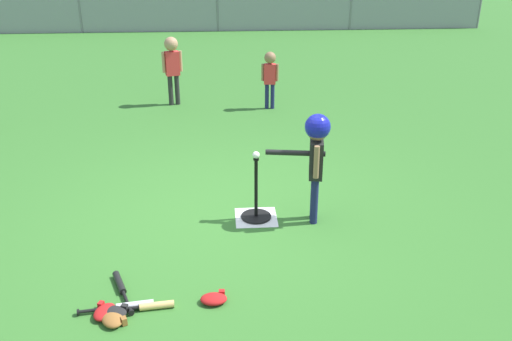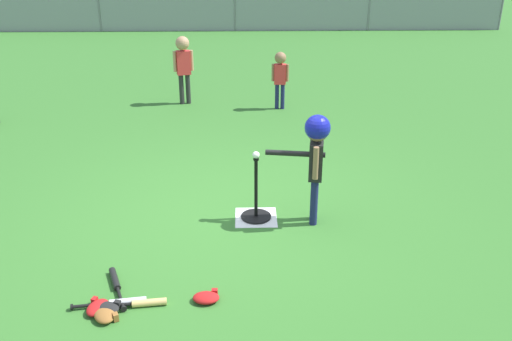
# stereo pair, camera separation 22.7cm
# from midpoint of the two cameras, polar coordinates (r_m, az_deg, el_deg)

# --- Properties ---
(ground_plane) EXTENTS (60.00, 60.00, 0.00)m
(ground_plane) POSITION_cam_midpoint_polar(r_m,az_deg,el_deg) (5.91, -4.56, -4.63)
(ground_plane) COLOR #336B28
(home_plate) EXTENTS (0.44, 0.44, 0.01)m
(home_plate) POSITION_cam_midpoint_polar(r_m,az_deg,el_deg) (5.83, -1.12, -4.92)
(home_plate) COLOR white
(home_plate) RESTS_ON ground_plane
(batting_tee) EXTENTS (0.32, 0.32, 0.69)m
(batting_tee) POSITION_cam_midpoint_polar(r_m,az_deg,el_deg) (5.78, -1.12, -4.00)
(batting_tee) COLOR black
(batting_tee) RESTS_ON ground_plane
(baseball_on_tee) EXTENTS (0.07, 0.07, 0.07)m
(baseball_on_tee) POSITION_cam_midpoint_polar(r_m,az_deg,el_deg) (5.52, -1.18, 1.63)
(baseball_on_tee) COLOR white
(baseball_on_tee) RESTS_ON batting_tee
(batter_child) EXTENTS (0.64, 0.33, 1.17)m
(batter_child) POSITION_cam_midpoint_polar(r_m,az_deg,el_deg) (5.45, 5.09, 2.50)
(batter_child) COLOR #191E4C
(batter_child) RESTS_ON ground_plane
(fielder_near_left) EXTENTS (0.29, 0.19, 0.97)m
(fielder_near_left) POSITION_cam_midpoint_polar(r_m,az_deg,el_deg) (9.24, 0.75, 10.19)
(fielder_near_left) COLOR #191E4C
(fielder_near_left) RESTS_ON ground_plane
(fielder_deep_left) EXTENTS (0.34, 0.23, 1.17)m
(fielder_deep_left) POSITION_cam_midpoint_polar(r_m,az_deg,el_deg) (9.55, -9.44, 11.14)
(fielder_deep_left) COLOR #262626
(fielder_deep_left) RESTS_ON ground_plane
(spare_bat_silver) EXTENTS (0.60, 0.13, 0.06)m
(spare_bat_silver) POSITION_cam_midpoint_polar(r_m,az_deg,el_deg) (4.68, -14.73, -13.56)
(spare_bat_silver) COLOR silver
(spare_bat_silver) RESTS_ON ground_plane
(spare_bat_wood) EXTENTS (0.57, 0.12, 0.06)m
(spare_bat_wood) POSITION_cam_midpoint_polar(r_m,az_deg,el_deg) (4.64, -12.51, -13.69)
(spare_bat_wood) COLOR #DBB266
(spare_bat_wood) RESTS_ON ground_plane
(spare_bat_black) EXTENTS (0.27, 0.58, 0.06)m
(spare_bat_black) POSITION_cam_midpoint_polar(r_m,az_deg,el_deg) (4.91, -15.24, -11.64)
(spare_bat_black) COLOR black
(spare_bat_black) RESTS_ON ground_plane
(glove_by_plate) EXTENTS (0.25, 0.21, 0.07)m
(glove_by_plate) POSITION_cam_midpoint_polar(r_m,az_deg,el_deg) (4.64, -16.05, -14.08)
(glove_by_plate) COLOR black
(glove_by_plate) RESTS_ON ground_plane
(glove_near_bats) EXTENTS (0.22, 0.17, 0.07)m
(glove_near_bats) POSITION_cam_midpoint_polar(r_m,az_deg,el_deg) (4.63, -5.85, -13.20)
(glove_near_bats) COLOR #B21919
(glove_near_bats) RESTS_ON ground_plane
(glove_tossed_aside) EXTENTS (0.22, 0.26, 0.07)m
(glove_tossed_aside) POSITION_cam_midpoint_polar(r_m,az_deg,el_deg) (4.66, -16.92, -13.95)
(glove_tossed_aside) COLOR #B21919
(glove_tossed_aside) RESTS_ON ground_plane
(glove_outfield_drop) EXTENTS (0.24, 0.27, 0.07)m
(glove_outfield_drop) POSITION_cam_midpoint_polar(r_m,az_deg,el_deg) (4.57, -16.14, -14.71)
(glove_outfield_drop) COLOR brown
(glove_outfield_drop) RESTS_ON ground_plane
(outfield_fence) EXTENTS (16.06, 0.06, 1.15)m
(outfield_fence) POSITION_cam_midpoint_polar(r_m,az_deg,el_deg) (16.86, -4.45, 16.38)
(outfield_fence) COLOR slate
(outfield_fence) RESTS_ON ground_plane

